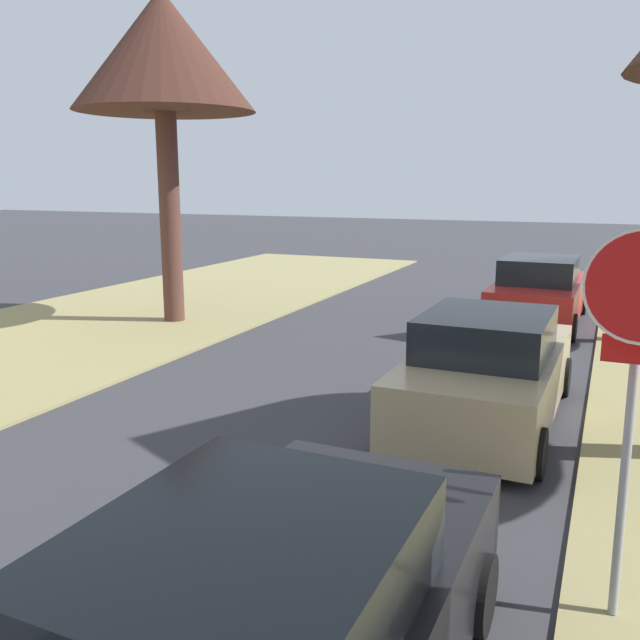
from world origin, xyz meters
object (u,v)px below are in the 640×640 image
at_px(stop_sign_far, 638,344).
at_px(street_tree_left_mid_b, 163,55).
at_px(parked_sedan_red, 539,293).
at_px(parked_sedan_tan, 487,372).

height_order(stop_sign_far, street_tree_left_mid_b, street_tree_left_mid_b).
bearing_deg(stop_sign_far, parked_sedan_red, 98.83).
relative_size(stop_sign_far, street_tree_left_mid_b, 0.40).
height_order(stop_sign_far, parked_sedan_red, stop_sign_far).
bearing_deg(parked_sedan_tan, stop_sign_far, -67.20).
bearing_deg(street_tree_left_mid_b, parked_sedan_red, 22.15).
distance_m(street_tree_left_mid_b, parked_sedan_red, 10.03).
bearing_deg(parked_sedan_red, street_tree_left_mid_b, -157.85).
xyz_separation_m(street_tree_left_mid_b, parked_sedan_tan, (7.96, -3.90, -5.26)).
xyz_separation_m(stop_sign_far, parked_sedan_red, (-1.72, 11.10, -1.45)).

